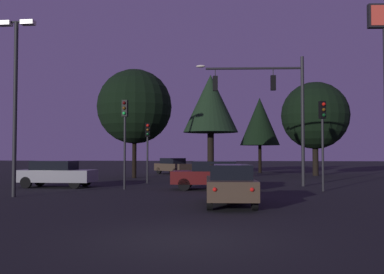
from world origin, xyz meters
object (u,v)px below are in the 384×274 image
traffic_light_median (323,128)px  tree_left_far (135,107)px  traffic_signal_mast_arm (274,99)px  car_nearside_lane (230,184)px  traffic_light_corner_right (148,140)px  tree_behind_sign (315,116)px  tree_center_horizon (260,122)px  car_crossing_left (56,173)px  tree_right_cluster (211,104)px  parking_lot_lamp_post (15,85)px  car_crossing_right (212,175)px  car_far_lane (173,166)px  traffic_light_corner_left (125,126)px

traffic_light_median → tree_left_far: (-12.67, 10.88, 2.44)m
traffic_signal_mast_arm → car_nearside_lane: size_ratio=1.77×
traffic_light_corner_right → tree_behind_sign: (12.63, 11.17, 2.49)m
traffic_light_corner_right → tree_center_horizon: (8.02, 16.91, 2.43)m
car_crossing_left → tree_right_cluster: size_ratio=0.56×
car_crossing_left → traffic_light_median: bearing=-3.8°
parking_lot_lamp_post → tree_behind_sign: 26.56m
traffic_signal_mast_arm → tree_center_horizon: 18.66m
car_nearside_lane → car_crossing_left: same height
car_crossing_left → tree_right_cluster: tree_right_cluster is taller
traffic_signal_mast_arm → car_crossing_right: traffic_signal_mast_arm is taller
car_crossing_right → tree_right_cluster: tree_right_cluster is taller
car_far_lane → car_nearside_lane: bearing=-76.1°
car_crossing_left → tree_center_horizon: 24.81m
parking_lot_lamp_post → tree_center_horizon: parking_lot_lamp_post is taller
parking_lot_lamp_post → car_crossing_left: bearing=95.3°
parking_lot_lamp_post → tree_left_far: tree_left_far is taller
parking_lot_lamp_post → tree_left_far: size_ratio=0.91×
traffic_light_corner_left → traffic_light_corner_right: bearing=88.7°
car_crossing_left → tree_behind_sign: (17.07, 15.24, 4.51)m
car_far_lane → tree_center_horizon: tree_center_horizon is taller
traffic_light_median → car_far_lane: (-10.58, 17.57, -2.48)m
traffic_signal_mast_arm → car_crossing_right: size_ratio=1.77×
traffic_light_median → tree_center_horizon: 22.17m
car_crossing_left → parking_lot_lamp_post: bearing=-84.7°
car_crossing_left → tree_right_cluster: (8.31, 8.18, 4.84)m
traffic_light_corner_left → car_crossing_left: 5.16m
traffic_light_corner_left → traffic_light_median: (10.43, 0.08, -0.13)m
traffic_signal_mast_arm → car_nearside_lane: bearing=-103.3°
car_nearside_lane → tree_behind_sign: tree_behind_sign is taller
car_crossing_left → traffic_light_corner_right: bearing=42.5°
car_nearside_lane → tree_right_cluster: size_ratio=0.56×
traffic_light_corner_left → car_crossing_right: bearing=6.0°
car_far_lane → tree_center_horizon: size_ratio=0.53×
tree_right_cluster → tree_left_far: bearing=164.6°
car_nearside_lane → car_crossing_right: 7.12m
car_nearside_lane → traffic_light_corner_right: bearing=116.1°
tree_left_far → tree_center_horizon: (10.38, 11.08, -0.46)m
traffic_light_corner_left → car_crossing_left: traffic_light_corner_left is taller
traffic_light_median → car_crossing_right: bearing=175.9°
traffic_light_median → car_far_lane: traffic_light_median is taller
car_far_lane → tree_behind_sign: bearing=-6.0°
traffic_light_median → car_crossing_left: 14.99m
tree_center_horizon → traffic_signal_mast_arm: bearing=-89.9°
car_crossing_right → parking_lot_lamp_post: bearing=-149.9°
parking_lot_lamp_post → tree_behind_sign: tree_behind_sign is taller
tree_center_horizon → tree_right_cluster: 13.47m
traffic_signal_mast_arm → tree_behind_sign: (4.56, 12.92, 0.08)m
traffic_light_corner_right → tree_center_horizon: 18.87m
car_nearside_lane → parking_lot_lamp_post: parking_lot_lamp_post is taller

